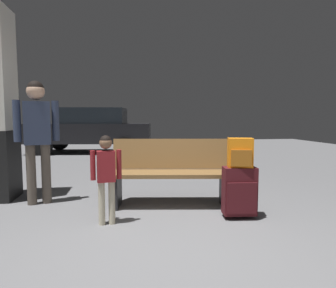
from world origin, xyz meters
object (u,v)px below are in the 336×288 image
object	(u,v)px
bench	(171,173)
backpack_bright	(240,153)
child	(106,170)
parked_car_far	(91,129)
suitcase	(239,191)
adult	(37,129)

from	to	relation	value
bench	backpack_bright	xyz separation A→B (m)	(0.71, -0.65, 0.33)
bench	child	distance (m)	1.04
child	parked_car_far	size ratio (longest dim) A/B	0.23
suitcase	adult	xyz separation A→B (m)	(-2.49, 0.96, 0.71)
child	adult	bearing A→B (deg)	135.62
backpack_bright	child	size ratio (longest dim) A/B	0.34
child	suitcase	bearing A→B (deg)	-0.64
adult	parked_car_far	xyz separation A→B (m)	(0.03, 6.14, -0.23)
backpack_bright	parked_car_far	distance (m)	7.52
adult	backpack_bright	bearing A→B (deg)	-21.07
bench	parked_car_far	size ratio (longest dim) A/B	0.39
parked_car_far	bench	bearing A→B (deg)	-74.80
suitcase	backpack_bright	distance (m)	0.45
backpack_bright	child	xyz separation A→B (m)	(-1.53, 0.02, -0.16)
bench	adult	world-z (taller)	adult
suitcase	bench	bearing A→B (deg)	137.79
bench	parked_car_far	bearing A→B (deg)	105.20
bench	child	size ratio (longest dim) A/B	1.68
suitcase	adult	bearing A→B (deg)	158.94
backpack_bright	parked_car_far	xyz separation A→B (m)	(-2.47, 7.10, 0.03)
bench	backpack_bright	size ratio (longest dim) A/B	4.87
child	parked_car_far	distance (m)	7.15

